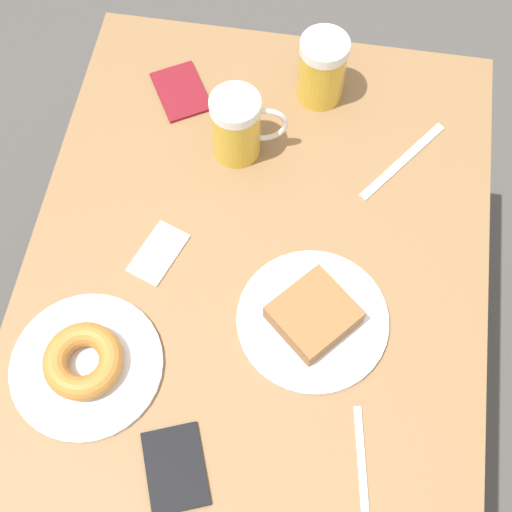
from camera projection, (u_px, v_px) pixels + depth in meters
The scene contains 11 objects.
ground_plane at pixel (256, 377), 1.87m from camera, with size 8.00×8.00×0.00m, color #474442.
table at pixel (256, 275), 1.29m from camera, with size 0.80×1.03×0.71m.
plate_with_cake at pixel (313, 318), 1.17m from camera, with size 0.25×0.25×0.05m.
plate_with_donut at pixel (85, 363), 1.14m from camera, with size 0.25×0.25×0.05m.
beer_mug_left at pixel (238, 126), 1.27m from camera, with size 0.14×0.09×0.14m.
beer_mug_center at pixel (322, 68), 1.33m from camera, with size 0.09×0.14×0.14m.
napkin_folded at pixel (158, 253), 1.24m from camera, with size 0.10×0.13×0.00m.
fork at pixel (362, 466), 1.08m from camera, with size 0.04×0.18×0.00m.
knife at pixel (403, 161), 1.32m from camera, with size 0.15×0.19×0.00m.
passport_near_edge at pixel (175, 468), 1.08m from camera, with size 0.13×0.15×0.01m.
passport_far_edge at pixel (181, 91), 1.39m from camera, with size 0.14×0.15×0.01m.
Camera 1 is at (-0.08, 0.52, 1.82)m, focal length 50.00 mm.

